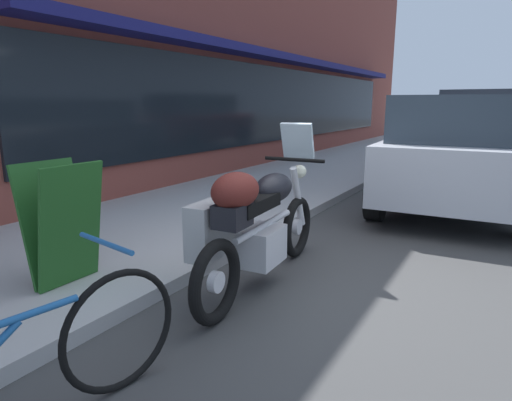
{
  "coord_description": "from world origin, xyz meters",
  "views": [
    {
      "loc": [
        -3.6,
        -1.32,
        1.58
      ],
      "look_at": [
        -0.24,
        0.67,
        0.7
      ],
      "focal_mm": 30.36,
      "sensor_mm": 36.0,
      "label": 1
    }
  ],
  "objects_px": {
    "touring_motorcycle": "(254,221)",
    "parked_car_down_block": "(483,128)",
    "parked_minivan": "(459,149)",
    "parked_bicycle": "(23,368)",
    "sandwich_board_sign": "(62,224)"
  },
  "relations": [
    {
      "from": "touring_motorcycle",
      "to": "parked_minivan",
      "type": "height_order",
      "value": "parked_minivan"
    },
    {
      "from": "touring_motorcycle",
      "to": "parked_bicycle",
      "type": "distance_m",
      "value": 2.06
    },
    {
      "from": "touring_motorcycle",
      "to": "parked_car_down_block",
      "type": "xyz_separation_m",
      "value": [
        9.26,
        -1.13,
        0.38
      ]
    },
    {
      "from": "touring_motorcycle",
      "to": "parked_car_down_block",
      "type": "relative_size",
      "value": 0.48
    },
    {
      "from": "parked_bicycle",
      "to": "touring_motorcycle",
      "type": "bearing_deg",
      "value": -0.67
    },
    {
      "from": "parked_bicycle",
      "to": "parked_car_down_block",
      "type": "relative_size",
      "value": 0.37
    },
    {
      "from": "parked_minivan",
      "to": "sandwich_board_sign",
      "type": "xyz_separation_m",
      "value": [
        -5.19,
        2.38,
        -0.27
      ]
    },
    {
      "from": "touring_motorcycle",
      "to": "parked_car_down_block",
      "type": "bearing_deg",
      "value": -6.96
    },
    {
      "from": "parked_bicycle",
      "to": "sandwich_board_sign",
      "type": "xyz_separation_m",
      "value": [
        1.12,
        1.24,
        0.24
      ]
    },
    {
      "from": "sandwich_board_sign",
      "to": "parked_car_down_block",
      "type": "distance_m",
      "value": 10.47
    },
    {
      "from": "touring_motorcycle",
      "to": "parked_bicycle",
      "type": "height_order",
      "value": "touring_motorcycle"
    },
    {
      "from": "parked_bicycle",
      "to": "sandwich_board_sign",
      "type": "relative_size",
      "value": 1.7
    },
    {
      "from": "parked_bicycle",
      "to": "parked_minivan",
      "type": "relative_size",
      "value": 0.37
    },
    {
      "from": "parked_minivan",
      "to": "parked_car_down_block",
      "type": "xyz_separation_m",
      "value": [
        5.0,
        -0.01,
        0.09
      ]
    },
    {
      "from": "touring_motorcycle",
      "to": "parked_minivan",
      "type": "relative_size",
      "value": 0.48
    }
  ]
}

